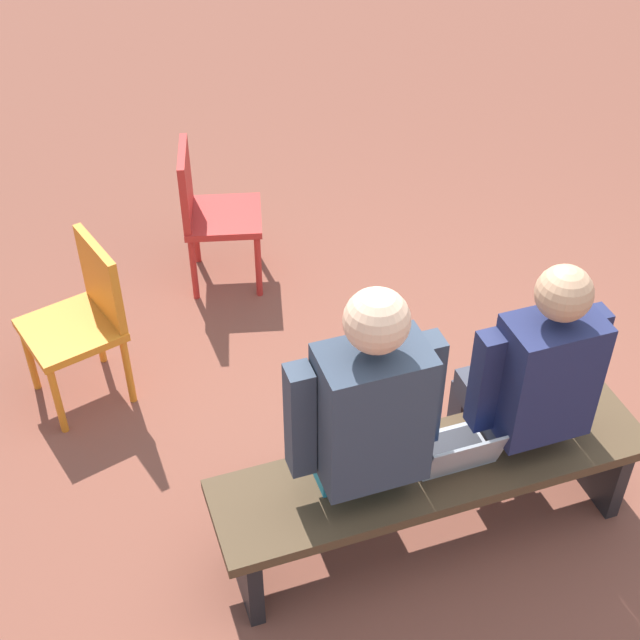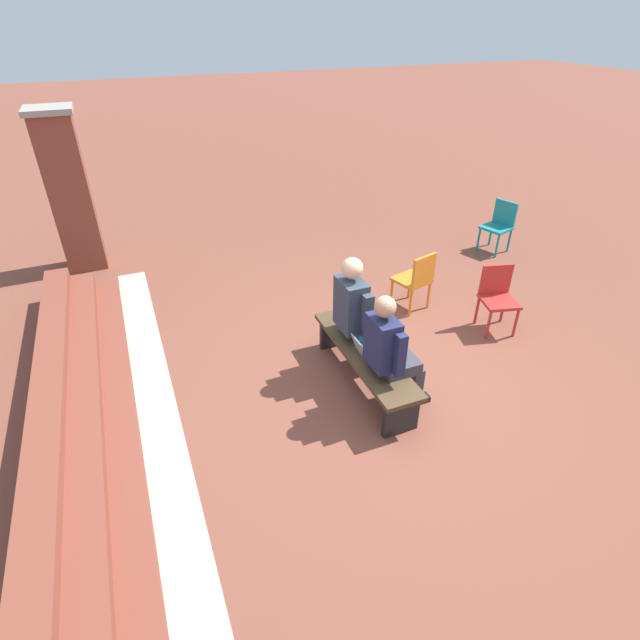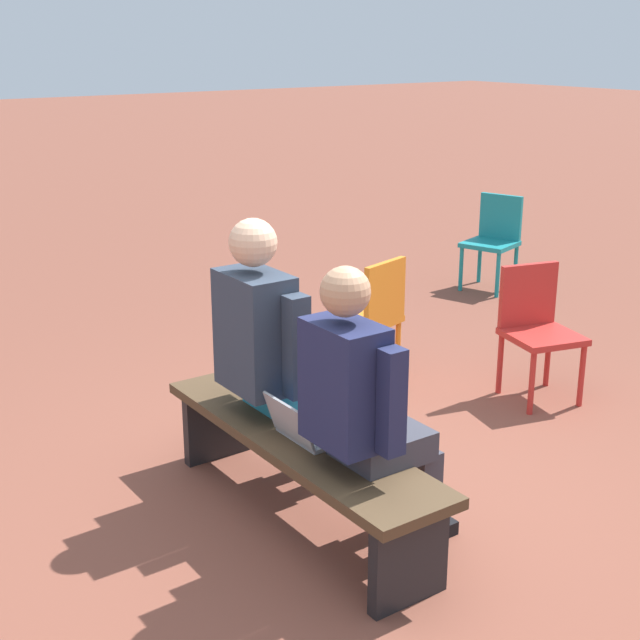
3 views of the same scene
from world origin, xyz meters
TOP-DOWN VIEW (x-y plane):
  - ground_plane at (0.00, 0.00)m, footprint 60.00×60.00m
  - concrete_strip at (0.19, 2.39)m, footprint 7.57×0.40m
  - brick_steps at (0.19, 3.14)m, footprint 6.77×0.90m
  - brick_pillar_right_of_steps at (4.58, 2.98)m, footprint 0.64×0.64m
  - bench at (0.19, 0.21)m, footprint 1.80×0.44m
  - person_student at (-0.22, 0.14)m, footprint 0.54×0.68m
  - person_adult at (0.49, 0.13)m, footprint 0.58×0.74m
  - laptop at (0.11, 0.22)m, footprint 0.32×0.29m
  - plastic_chair_foreground at (2.56, -3.50)m, footprint 0.53×0.53m
  - plastic_chair_far_right at (0.61, -1.87)m, footprint 0.51×0.51m
  - plastic_chair_near_bench_left at (1.38, -1.16)m, footprint 0.52×0.52m

SIDE VIEW (x-z plane):
  - ground_plane at x=0.00m, z-range 0.00..0.00m
  - concrete_strip at x=0.19m, z-range 0.00..0.01m
  - brick_steps at x=0.19m, z-range -0.05..0.40m
  - bench at x=0.19m, z-range 0.13..0.58m
  - plastic_chair_foreground at x=2.56m, z-range 0.06..0.90m
  - plastic_chair_far_right at x=0.61m, z-range 0.06..0.90m
  - plastic_chair_near_bench_left at x=1.38m, z-range 0.06..0.90m
  - laptop at x=0.11m, z-range 0.39..0.61m
  - person_student at x=-0.22m, z-range 0.05..1.38m
  - person_adult at x=0.49m, z-range 0.04..1.45m
  - brick_pillar_right_of_steps at x=4.58m, z-range 0.01..2.41m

